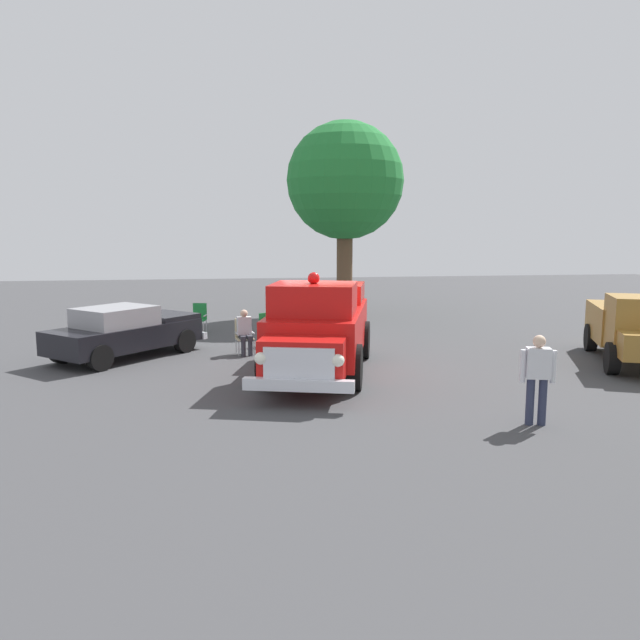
{
  "coord_description": "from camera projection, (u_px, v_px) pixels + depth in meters",
  "views": [
    {
      "loc": [
        2.58,
        15.63,
        3.55
      ],
      "look_at": [
        0.36,
        0.53,
        1.31
      ],
      "focal_mm": 34.52,
      "sensor_mm": 36.0,
      "label": 1
    }
  ],
  "objects": [
    {
      "name": "spectator_seated",
      "position": [
        245.0,
        330.0,
        17.61
      ],
      "size": [
        0.46,
        0.59,
        1.29
      ],
      "color": "#383842",
      "rests_on": "ground"
    },
    {
      "name": "classic_hot_rod",
      "position": [
        126.0,
        331.0,
        17.2
      ],
      "size": [
        4.31,
        4.46,
        1.46
      ],
      "color": "black",
      "rests_on": "ground"
    },
    {
      "name": "lawn_chair_near_truck",
      "position": [
        244.0,
        333.0,
        17.75
      ],
      "size": [
        0.58,
        0.57,
        1.02
      ],
      "color": "#B7BABF",
      "rests_on": "ground"
    },
    {
      "name": "lawn_chair_spare",
      "position": [
        199.0,
        316.0,
        21.39
      ],
      "size": [
        0.59,
        0.58,
        1.02
      ],
      "color": "#B7BABF",
      "rests_on": "ground"
    },
    {
      "name": "spectator_standing",
      "position": [
        538.0,
        374.0,
        11.18
      ],
      "size": [
        0.64,
        0.36,
        1.68
      ],
      "color": "#2D334C",
      "rests_on": "ground"
    },
    {
      "name": "vintage_fire_truck",
      "position": [
        319.0,
        326.0,
        15.21
      ],
      "size": [
        3.75,
        6.31,
        2.59
      ],
      "color": "black",
      "rests_on": "ground"
    },
    {
      "name": "lawn_chair_by_car",
      "position": [
        268.0,
        327.0,
        18.91
      ],
      "size": [
        0.67,
        0.67,
        1.02
      ],
      "color": "#B7BABF",
      "rests_on": "ground"
    },
    {
      "name": "oak_tree_left",
      "position": [
        345.0,
        182.0,
        24.96
      ],
      "size": [
        4.76,
        4.76,
        7.92
      ],
      "color": "brown",
      "rests_on": "ground"
    },
    {
      "name": "ground_plane",
      "position": [
        331.0,
        366.0,
        16.19
      ],
      "size": [
        60.0,
        60.0,
        0.0
      ],
      "primitive_type": "plane",
      "color": "#424244"
    },
    {
      "name": "parked_pickup",
      "position": [
        638.0,
        327.0,
        16.35
      ],
      "size": [
        3.52,
        5.12,
        1.9
      ],
      "color": "black",
      "rests_on": "ground"
    }
  ]
}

